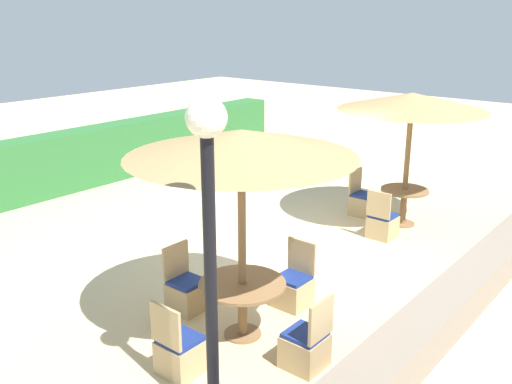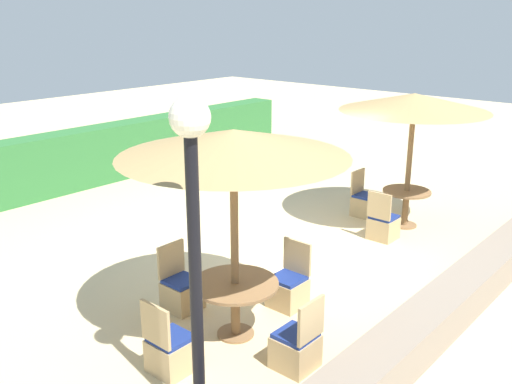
% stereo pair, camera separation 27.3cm
% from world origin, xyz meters
% --- Properties ---
extents(ground_plane, '(40.00, 40.00, 0.00)m').
position_xyz_m(ground_plane, '(0.00, 0.00, 0.00)').
color(ground_plane, '#D1BA8C').
extents(hedge_row, '(13.00, 0.70, 1.36)m').
position_xyz_m(hedge_row, '(0.00, 5.93, 0.68)').
color(hedge_row, '#2D6B33').
rests_on(hedge_row, ground_plane).
extents(stone_border, '(10.00, 0.56, 0.50)m').
position_xyz_m(stone_border, '(0.00, -3.28, 0.25)').
color(stone_border, gray).
rests_on(stone_border, ground_plane).
extents(lamp_post, '(0.36, 0.36, 3.32)m').
position_xyz_m(lamp_post, '(-4.15, -2.26, 2.35)').
color(lamp_post, black).
rests_on(lamp_post, ground_plane).
extents(parasol_front_right, '(2.74, 2.74, 2.58)m').
position_xyz_m(parasol_front_right, '(2.40, -1.15, 2.40)').
color(parasol_front_right, olive).
rests_on(parasol_front_right, ground_plane).
extents(round_table_front_right, '(0.91, 0.91, 0.72)m').
position_xyz_m(round_table_front_right, '(2.40, -1.15, 0.53)').
color(round_table_front_right, olive).
rests_on(round_table_front_right, ground_plane).
extents(patio_chair_front_right_west, '(0.46, 0.46, 0.93)m').
position_xyz_m(patio_chair_front_right_west, '(1.52, -1.16, 0.26)').
color(patio_chair_front_right_west, tan).
rests_on(patio_chair_front_right_west, ground_plane).
extents(patio_chair_front_right_north, '(0.46, 0.46, 0.93)m').
position_xyz_m(patio_chair_front_right_north, '(2.41, -0.25, 0.26)').
color(patio_chair_front_right_north, tan).
rests_on(patio_chair_front_right_north, ground_plane).
extents(parasol_front_left, '(2.76, 2.76, 2.69)m').
position_xyz_m(parasol_front_left, '(-2.65, -1.35, 2.52)').
color(parasol_front_left, olive).
rests_on(parasol_front_left, ground_plane).
extents(round_table_front_left, '(1.11, 1.11, 0.74)m').
position_xyz_m(round_table_front_left, '(-2.65, -1.35, 0.59)').
color(round_table_front_left, olive).
rests_on(round_table_front_left, ground_plane).
extents(patio_chair_front_left_west, '(0.46, 0.46, 0.93)m').
position_xyz_m(patio_chair_front_left_west, '(-3.72, -1.31, 0.26)').
color(patio_chair_front_left_west, tan).
rests_on(patio_chair_front_left_west, ground_plane).
extents(patio_chair_front_left_north, '(0.46, 0.46, 0.93)m').
position_xyz_m(patio_chair_front_left_north, '(-2.64, -0.30, 0.26)').
color(patio_chair_front_left_north, tan).
rests_on(patio_chair_front_left_north, ground_plane).
extents(patio_chair_front_left_south, '(0.46, 0.46, 0.93)m').
position_xyz_m(patio_chair_front_left_south, '(-2.71, -2.37, 0.26)').
color(patio_chair_front_left_south, tan).
rests_on(patio_chair_front_left_south, ground_plane).
extents(patio_chair_front_left_east, '(0.46, 0.46, 0.93)m').
position_xyz_m(patio_chair_front_left_east, '(-1.59, -1.39, 0.26)').
color(patio_chair_front_left_east, tan).
rests_on(patio_chair_front_left_east, ground_plane).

